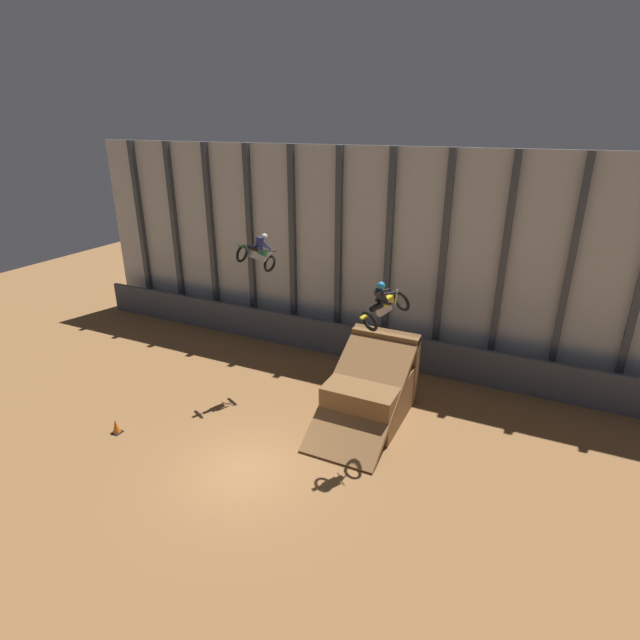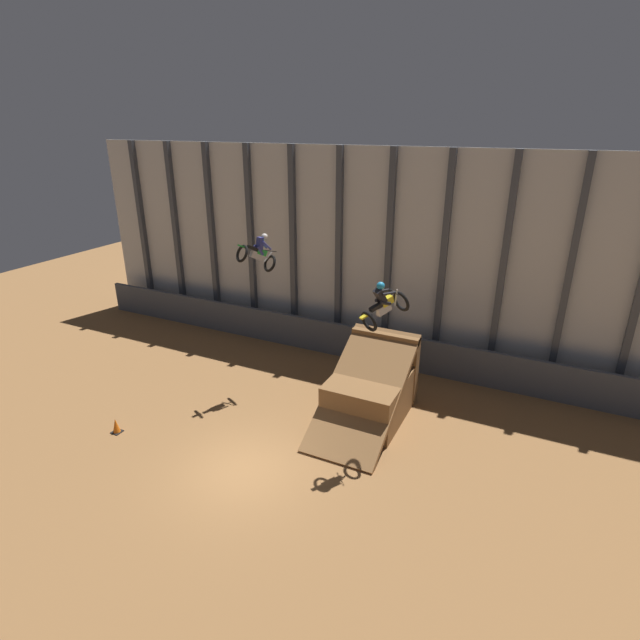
% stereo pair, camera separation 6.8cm
% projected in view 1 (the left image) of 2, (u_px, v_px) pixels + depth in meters
% --- Properties ---
extents(ground_plane, '(60.00, 60.00, 0.00)m').
position_uv_depth(ground_plane, '(244.00, 470.00, 16.76)').
color(ground_plane, olive).
extents(arena_back_wall, '(32.00, 0.40, 9.92)m').
position_uv_depth(arena_back_wall, '(364.00, 255.00, 23.86)').
color(arena_back_wall, silver).
rests_on(arena_back_wall, ground_plane).
extents(lower_barrier, '(31.36, 0.20, 1.69)m').
position_uv_depth(lower_barrier, '(352.00, 342.00, 24.39)').
color(lower_barrier, '#474C56').
rests_on(lower_barrier, ground_plane).
extents(dirt_ramp, '(2.80, 5.34, 3.12)m').
position_uv_depth(dirt_ramp, '(372.00, 389.00, 19.72)').
color(dirt_ramp, brown).
rests_on(dirt_ramp, ground_plane).
extents(rider_bike_left_air, '(1.40, 1.83, 1.67)m').
position_uv_depth(rider_bike_left_air, '(258.00, 253.00, 20.06)').
color(rider_bike_left_air, black).
extents(rider_bike_right_air, '(1.46, 1.82, 1.64)m').
position_uv_depth(rider_bike_right_air, '(384.00, 305.00, 15.99)').
color(rider_bike_right_air, black).
extents(traffic_cone_near_ramp, '(0.36, 0.36, 0.58)m').
position_uv_depth(traffic_cone_near_ramp, '(116.00, 426.00, 18.68)').
color(traffic_cone_near_ramp, black).
rests_on(traffic_cone_near_ramp, ground_plane).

